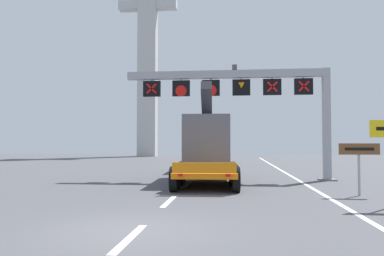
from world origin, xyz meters
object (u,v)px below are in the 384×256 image
(overhead_lane_gantry, at_px, (248,90))
(tourist_info_sign_brown, at_px, (359,156))
(bridge_pylon_distant, at_px, (148,32))
(heavy_haul_truck_orange, at_px, (208,145))

(overhead_lane_gantry, xyz_separation_m, tourist_info_sign_brown, (4.15, -6.22, -3.58))
(overhead_lane_gantry, distance_m, tourist_info_sign_brown, 8.29)
(bridge_pylon_distant, bearing_deg, tourist_info_sign_brown, -66.12)
(overhead_lane_gantry, bearing_deg, heavy_haul_truck_orange, 145.79)
(heavy_haul_truck_orange, bearing_deg, tourist_info_sign_brown, -50.07)
(overhead_lane_gantry, bearing_deg, tourist_info_sign_brown, -56.27)
(heavy_haul_truck_orange, relative_size, tourist_info_sign_brown, 6.71)
(overhead_lane_gantry, height_order, tourist_info_sign_brown, overhead_lane_gantry)
(heavy_haul_truck_orange, height_order, bridge_pylon_distant, bridge_pylon_distant)
(tourist_info_sign_brown, xyz_separation_m, bridge_pylon_distant, (-18.01, 40.69, 17.59))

